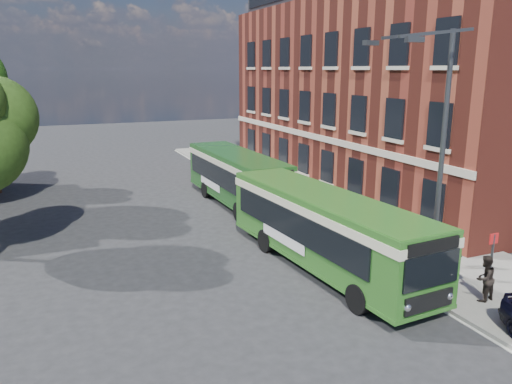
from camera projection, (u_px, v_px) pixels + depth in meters
name	position (u px, v px, depth m)	size (l,w,h in m)	color
ground	(282.00, 284.00, 18.39)	(120.00, 120.00, 0.00)	#272729
pavement	(331.00, 208.00, 28.17)	(6.00, 48.00, 0.15)	gray
kerb_line	(283.00, 215.00, 27.03)	(0.12, 48.00, 0.01)	beige
brick_office	(395.00, 80.00, 32.74)	(12.10, 26.00, 14.20)	maroon
street_lamp	(434.00, 156.00, 17.28)	(2.96, 2.38, 9.00)	#383A3D
bus_stop_sign	(491.00, 263.00, 16.39)	(0.35, 0.08, 2.52)	#383A3D
bus_front	(325.00, 224.00, 19.41)	(3.36, 11.22, 3.02)	#2B6620
bus_rear	(237.00, 173.00, 28.84)	(2.85, 10.19, 3.02)	#1B4D19
pedestrian_a	(458.00, 248.00, 19.43)	(0.56, 0.37, 1.54)	black
pedestrian_b	(485.00, 278.00, 16.56)	(0.78, 0.61, 1.60)	black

